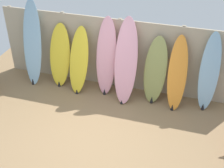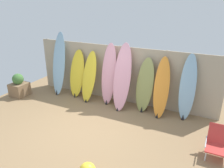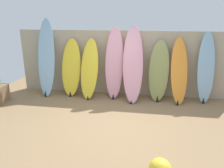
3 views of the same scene
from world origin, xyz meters
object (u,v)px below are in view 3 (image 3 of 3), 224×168
at_px(surfboard_yellow_2, 89,69).
at_px(surfboard_olive_5, 159,72).
at_px(surfboard_pink_4, 133,64).
at_px(surfboard_orange_6, 179,72).
at_px(surfboard_yellow_1, 71,68).
at_px(surfboard_skyblue_7, 206,69).
at_px(surfboard_skyblue_0, 46,58).
at_px(surfboard_pink_3, 114,64).

bearing_deg(surfboard_yellow_2, surfboard_olive_5, 2.58).
distance_m(surfboard_pink_4, surfboard_orange_6, 1.19).
relative_size(surfboard_yellow_1, surfboard_olive_5, 0.99).
bearing_deg(surfboard_skyblue_7, surfboard_skyblue_0, -178.73).
relative_size(surfboard_skyblue_0, surfboard_pink_4, 1.08).
distance_m(surfboard_yellow_1, surfboard_skyblue_7, 3.58).
bearing_deg(surfboard_yellow_1, surfboard_pink_3, -1.57).
xyz_separation_m(surfboard_orange_6, surfboard_skyblue_7, (0.67, 0.13, 0.07)).
height_order(surfboard_yellow_2, surfboard_orange_6, surfboard_orange_6).
bearing_deg(surfboard_olive_5, surfboard_yellow_2, -177.42).
bearing_deg(surfboard_pink_4, surfboard_pink_3, 167.42).
xyz_separation_m(surfboard_yellow_1, surfboard_orange_6, (2.91, -0.10, 0.04)).
xyz_separation_m(surfboard_yellow_2, surfboard_orange_6, (2.35, 0.02, 0.03)).
distance_m(surfboard_yellow_2, surfboard_skyblue_7, 3.02).
bearing_deg(surfboard_pink_3, surfboard_skyblue_7, 1.53).
bearing_deg(surfboard_orange_6, surfboard_skyblue_0, 179.41).
bearing_deg(surfboard_olive_5, surfboard_orange_6, -6.90).
bearing_deg(surfboard_orange_6, surfboard_skyblue_7, 11.08).
xyz_separation_m(surfboard_olive_5, surfboard_skyblue_7, (1.18, 0.07, 0.11)).
height_order(surfboard_yellow_2, surfboard_pink_4, surfboard_pink_4).
height_order(surfboard_yellow_2, surfboard_skyblue_7, surfboard_skyblue_7).
bearing_deg(surfboard_orange_6, surfboard_yellow_1, 177.99).
bearing_deg(surfboard_pink_4, surfboard_yellow_1, 175.16).
distance_m(surfboard_pink_4, surfboard_skyblue_7, 1.86).
distance_m(surfboard_yellow_2, surfboard_olive_5, 1.85).
xyz_separation_m(surfboard_yellow_1, surfboard_skyblue_7, (3.58, 0.03, 0.11)).
height_order(surfboard_pink_3, surfboard_olive_5, surfboard_pink_3).
distance_m(surfboard_pink_4, surfboard_olive_5, 0.71).
bearing_deg(surfboard_olive_5, surfboard_pink_4, -171.06).
relative_size(surfboard_pink_4, surfboard_skyblue_7, 1.08).
distance_m(surfboard_yellow_1, surfboard_orange_6, 2.91).
bearing_deg(surfboard_yellow_2, surfboard_pink_3, 7.71).
xyz_separation_m(surfboard_pink_3, surfboard_olive_5, (1.18, -0.01, -0.17)).
bearing_deg(surfboard_yellow_2, surfboard_orange_6, 0.53).
height_order(surfboard_skyblue_0, surfboard_yellow_1, surfboard_skyblue_0).
height_order(surfboard_olive_5, surfboard_orange_6, surfboard_orange_6).
bearing_deg(surfboard_skyblue_7, surfboard_pink_3, -178.47).
height_order(surfboard_yellow_2, surfboard_pink_3, surfboard_pink_3).
xyz_separation_m(surfboard_yellow_2, surfboard_skyblue_7, (3.02, 0.15, 0.10)).
relative_size(surfboard_pink_4, surfboard_olive_5, 1.23).
height_order(surfboard_skyblue_0, surfboard_skyblue_7, surfboard_skyblue_0).
bearing_deg(surfboard_yellow_2, surfboard_skyblue_7, 2.90).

